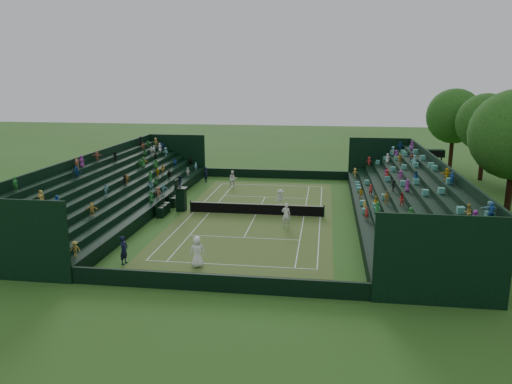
{
  "coord_description": "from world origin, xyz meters",
  "views": [
    {
      "loc": [
        5.78,
        -40.92,
        11.61
      ],
      "look_at": [
        0.0,
        0.0,
        2.0
      ],
      "focal_mm": 35.0,
      "sensor_mm": 36.0,
      "label": 1
    }
  ],
  "objects_px": {
    "umpire_chair": "(181,196)",
    "player_near_west": "(197,252)",
    "player_far_east": "(280,198)",
    "player_near_east": "(286,215)",
    "tennis_net": "(256,209)",
    "player_far_west": "(233,179)"
  },
  "relations": [
    {
      "from": "umpire_chair",
      "to": "player_near_west",
      "type": "height_order",
      "value": "umpire_chair"
    },
    {
      "from": "umpire_chair",
      "to": "player_far_east",
      "type": "distance_m",
      "value": 8.94
    },
    {
      "from": "player_near_east",
      "to": "umpire_chair",
      "type": "bearing_deg",
      "value": -20.99
    },
    {
      "from": "tennis_net",
      "to": "player_near_west",
      "type": "bearing_deg",
      "value": -98.77
    },
    {
      "from": "tennis_net",
      "to": "umpire_chair",
      "type": "xyz_separation_m",
      "value": [
        -6.71,
        0.34,
        0.81
      ]
    },
    {
      "from": "umpire_chair",
      "to": "player_near_west",
      "type": "relative_size",
      "value": 1.57
    },
    {
      "from": "tennis_net",
      "to": "umpire_chair",
      "type": "height_order",
      "value": "umpire_chair"
    },
    {
      "from": "tennis_net",
      "to": "player_near_east",
      "type": "bearing_deg",
      "value": -47.83
    },
    {
      "from": "player_near_west",
      "to": "player_far_east",
      "type": "relative_size",
      "value": 1.21
    },
    {
      "from": "player_near_west",
      "to": "player_far_east",
      "type": "height_order",
      "value": "player_near_west"
    },
    {
      "from": "player_near_east",
      "to": "player_far_west",
      "type": "height_order",
      "value": "player_near_east"
    },
    {
      "from": "player_far_west",
      "to": "player_far_east",
      "type": "xyz_separation_m",
      "value": [
        5.79,
        -7.46,
        -0.09
      ]
    },
    {
      "from": "player_near_west",
      "to": "player_far_east",
      "type": "xyz_separation_m",
      "value": [
        3.76,
        15.37,
        -0.17
      ]
    },
    {
      "from": "player_near_west",
      "to": "player_far_west",
      "type": "bearing_deg",
      "value": -103.44
    },
    {
      "from": "player_near_west",
      "to": "player_far_west",
      "type": "relative_size",
      "value": 1.09
    },
    {
      "from": "player_near_east",
      "to": "player_far_east",
      "type": "height_order",
      "value": "player_near_east"
    },
    {
      "from": "player_far_east",
      "to": "player_near_east",
      "type": "bearing_deg",
      "value": -119.59
    },
    {
      "from": "tennis_net",
      "to": "player_far_west",
      "type": "distance_m",
      "value": 11.1
    },
    {
      "from": "umpire_chair",
      "to": "player_far_west",
      "type": "xyz_separation_m",
      "value": [
        2.76,
        10.03,
        -0.42
      ]
    },
    {
      "from": "umpire_chair",
      "to": "tennis_net",
      "type": "bearing_deg",
      "value": -2.87
    },
    {
      "from": "umpire_chair",
      "to": "player_far_east",
      "type": "bearing_deg",
      "value": 16.71
    },
    {
      "from": "player_near_west",
      "to": "player_near_east",
      "type": "bearing_deg",
      "value": -135.53
    }
  ]
}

